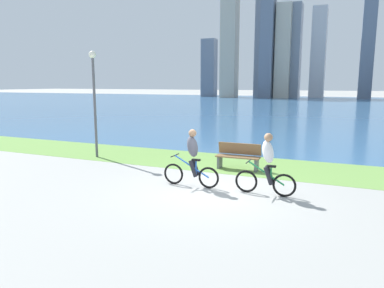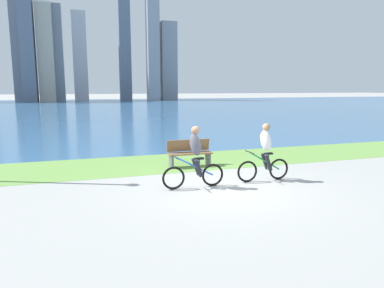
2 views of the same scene
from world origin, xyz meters
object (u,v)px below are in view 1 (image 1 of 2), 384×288
at_px(lamppost_tall, 94,89).
at_px(cyclist_trailing, 267,164).
at_px(cyclist_lead, 192,158).
at_px(bench_near_path, 238,156).

bearing_deg(lamppost_tall, cyclist_trailing, -17.26).
bearing_deg(cyclist_trailing, lamppost_tall, 162.74).
xyz_separation_m(cyclist_lead, bench_near_path, (0.65, 2.52, -0.38)).
distance_m(cyclist_trailing, bench_near_path, 2.90).
relative_size(cyclist_lead, bench_near_path, 1.14).
xyz_separation_m(cyclist_lead, lamppost_tall, (-5.16, 2.31, 1.87)).
height_order(cyclist_lead, lamppost_tall, lamppost_tall).
bearing_deg(cyclist_lead, cyclist_trailing, 1.41).
bearing_deg(bench_near_path, cyclist_lead, -104.36).
relative_size(cyclist_trailing, lamppost_tall, 0.40).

